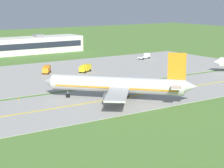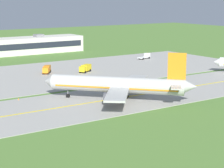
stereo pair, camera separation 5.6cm
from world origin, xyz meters
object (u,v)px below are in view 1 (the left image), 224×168
(airplane_lead, at_px, (118,85))
(service_truck_fuel, at_px, (85,68))
(service_truck_catering, at_px, (47,69))
(service_truck_baggage, at_px, (145,56))

(airplane_lead, distance_m, service_truck_fuel, 43.68)
(airplane_lead, distance_m, service_truck_catering, 46.59)
(service_truck_fuel, bearing_deg, airplane_lead, -109.72)
(service_truck_baggage, relative_size, service_truck_catering, 1.10)
(service_truck_fuel, height_order, service_truck_catering, same)
(service_truck_fuel, relative_size, service_truck_catering, 1.00)
(service_truck_fuel, distance_m, service_truck_catering, 13.43)
(service_truck_baggage, height_order, service_truck_catering, service_truck_catering)
(service_truck_baggage, bearing_deg, service_truck_fuel, -159.62)
(airplane_lead, height_order, service_truck_fuel, airplane_lead)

